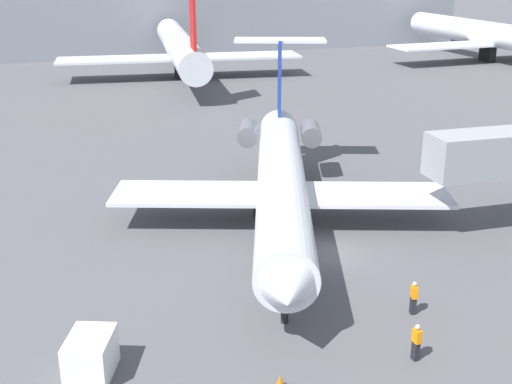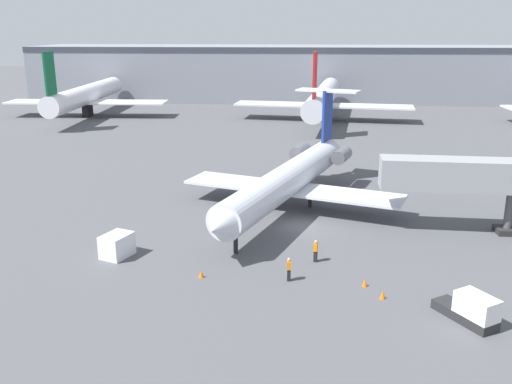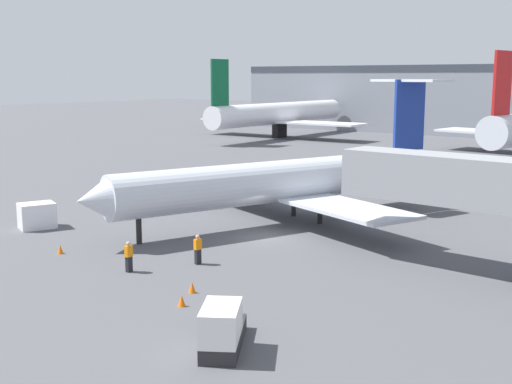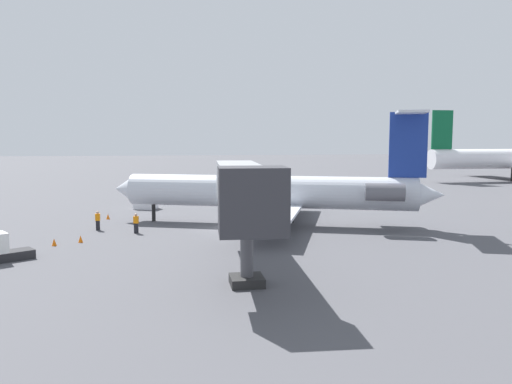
% 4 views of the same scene
% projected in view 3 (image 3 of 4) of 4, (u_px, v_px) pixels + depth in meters
% --- Properties ---
extents(ground_plane, '(400.00, 400.00, 0.10)m').
position_uv_depth(ground_plane, '(265.00, 237.00, 44.01)').
color(ground_plane, '#4C4C51').
extents(regional_jet, '(21.42, 29.61, 10.21)m').
position_uv_depth(regional_jet, '(294.00, 179.00, 47.93)').
color(regional_jet, silver).
rests_on(regional_jet, ground_plane).
extents(jet_bridge, '(15.35, 3.73, 6.61)m').
position_uv_depth(jet_bridge, '(499.00, 187.00, 33.78)').
color(jet_bridge, gray).
rests_on(jet_bridge, ground_plane).
extents(ground_crew_marshaller, '(0.35, 0.45, 1.69)m').
position_uv_depth(ground_crew_marshaller, '(198.00, 249.00, 37.32)').
color(ground_crew_marshaller, black).
rests_on(ground_crew_marshaller, ground_plane).
extents(ground_crew_loader, '(0.27, 0.41, 1.69)m').
position_uv_depth(ground_crew_loader, '(129.00, 257.00, 35.82)').
color(ground_crew_loader, black).
rests_on(ground_crew_loader, ground_plane).
extents(baggage_tug_lead, '(3.33, 4.13, 1.90)m').
position_uv_depth(baggage_tug_lead, '(222.00, 330.00, 25.52)').
color(baggage_tug_lead, '#262628').
rests_on(baggage_tug_lead, ground_plane).
extents(cargo_container_uld, '(2.49, 2.83, 1.77)m').
position_uv_depth(cargo_container_uld, '(37.00, 216.00, 46.24)').
color(cargo_container_uld, silver).
rests_on(cargo_container_uld, ground_plane).
extents(traffic_cone_near, '(0.36, 0.36, 0.55)m').
position_uv_depth(traffic_cone_near, '(192.00, 287.00, 32.43)').
color(traffic_cone_near, orange).
rests_on(traffic_cone_near, ground_plane).
extents(traffic_cone_mid, '(0.36, 0.36, 0.55)m').
position_uv_depth(traffic_cone_mid, '(60.00, 249.00, 39.61)').
color(traffic_cone_mid, orange).
rests_on(traffic_cone_mid, ground_plane).
extents(traffic_cone_far, '(0.36, 0.36, 0.55)m').
position_uv_depth(traffic_cone_far, '(182.00, 300.00, 30.53)').
color(traffic_cone_far, orange).
rests_on(traffic_cone_far, ground_plane).
extents(parked_airliner_west_end, '(30.95, 36.76, 13.04)m').
position_uv_depth(parked_airliner_west_end, '(279.00, 114.00, 114.49)').
color(parked_airliner_west_end, white).
rests_on(parked_airliner_west_end, ground_plane).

